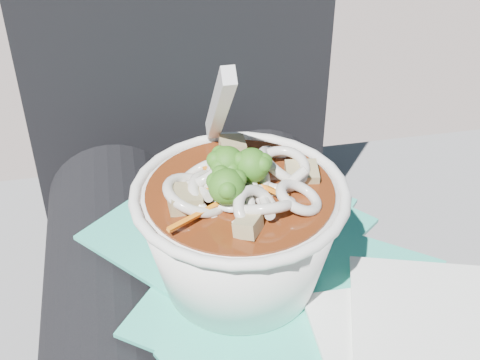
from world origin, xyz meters
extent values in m
cylinder|color=black|center=(-0.09, 0.00, 0.50)|extent=(0.15, 0.48, 0.15)
cylinder|color=black|center=(0.09, 0.00, 0.50)|extent=(0.15, 0.48, 0.15)
cube|color=#2EC0A2|center=(0.04, 0.06, 0.58)|extent=(0.24, 0.24, 0.00)
cube|color=#2EC0A2|center=(0.06, 0.05, 0.58)|extent=(0.22, 0.22, 0.00)
cube|color=#2EC0A2|center=(0.08, -0.05, 0.58)|extent=(0.24, 0.24, 0.00)
cube|color=#2EC0A2|center=(0.03, -0.05, 0.58)|extent=(0.24, 0.23, 0.00)
cube|color=#2EC0A2|center=(0.06, -0.09, 0.58)|extent=(0.15, 0.17, 0.00)
cube|color=#2EC0A2|center=(-0.03, 0.05, 0.59)|extent=(0.18, 0.18, 0.00)
cube|color=white|center=(0.12, -0.11, 0.59)|extent=(0.12, 0.12, 0.00)
cube|color=white|center=(0.15, -0.10, 0.59)|extent=(0.15, 0.15, 0.00)
torus|color=white|center=(0.02, -0.02, 0.68)|extent=(0.17, 0.17, 0.01)
cylinder|color=#4C1E0A|center=(0.02, -0.02, 0.68)|extent=(0.15, 0.15, 0.01)
torus|color=silver|center=(0.05, -0.01, 0.69)|extent=(0.06, 0.06, 0.03)
torus|color=silver|center=(0.01, -0.02, 0.68)|extent=(0.05, 0.04, 0.04)
torus|color=silver|center=(0.06, -0.05, 0.69)|extent=(0.04, 0.04, 0.02)
torus|color=silver|center=(0.00, -0.03, 0.68)|extent=(0.05, 0.06, 0.05)
torus|color=silver|center=(0.01, -0.05, 0.68)|extent=(0.05, 0.05, 0.03)
torus|color=silver|center=(0.06, 0.00, 0.68)|extent=(0.06, 0.07, 0.05)
torus|color=silver|center=(0.02, -0.02, 0.68)|extent=(0.06, 0.06, 0.02)
torus|color=silver|center=(0.03, -0.05, 0.69)|extent=(0.06, 0.06, 0.04)
torus|color=silver|center=(-0.01, -0.01, 0.69)|extent=(0.05, 0.05, 0.03)
torus|color=silver|center=(0.02, -0.06, 0.69)|extent=(0.04, 0.05, 0.05)
torus|color=silver|center=(-0.02, -0.03, 0.69)|extent=(0.05, 0.05, 0.03)
torus|color=silver|center=(0.02, -0.02, 0.69)|extent=(0.05, 0.05, 0.02)
cylinder|color=silver|center=(0.05, -0.03, 0.69)|extent=(0.03, 0.01, 0.03)
cylinder|color=silver|center=(0.03, -0.03, 0.69)|extent=(0.02, 0.04, 0.02)
cylinder|color=silver|center=(0.03, -0.05, 0.69)|extent=(0.01, 0.04, 0.01)
cylinder|color=silver|center=(-0.01, -0.03, 0.69)|extent=(0.02, 0.04, 0.02)
cylinder|color=olive|center=(0.03, -0.02, 0.69)|extent=(0.01, 0.01, 0.02)
sphere|color=#225E15|center=(0.03, -0.02, 0.70)|extent=(0.03, 0.03, 0.03)
sphere|color=#225E15|center=(0.03, -0.03, 0.71)|extent=(0.01, 0.01, 0.01)
sphere|color=#225E15|center=(0.02, -0.02, 0.71)|extent=(0.01, 0.01, 0.01)
sphere|color=#225E15|center=(0.04, -0.02, 0.71)|extent=(0.01, 0.01, 0.01)
sphere|color=#225E15|center=(0.03, -0.01, 0.70)|extent=(0.01, 0.01, 0.01)
cylinder|color=olive|center=(0.01, -0.01, 0.69)|extent=(0.01, 0.01, 0.02)
sphere|color=#225E15|center=(0.01, -0.01, 0.70)|extent=(0.03, 0.03, 0.03)
sphere|color=#225E15|center=(0.00, -0.02, 0.70)|extent=(0.01, 0.01, 0.01)
sphere|color=#225E15|center=(0.01, -0.01, 0.71)|extent=(0.01, 0.01, 0.01)
sphere|color=#225E15|center=(0.00, -0.01, 0.71)|extent=(0.01, 0.01, 0.01)
sphere|color=#225E15|center=(0.01, -0.02, 0.70)|extent=(0.01, 0.01, 0.01)
cylinder|color=olive|center=(0.00, -0.04, 0.69)|extent=(0.01, 0.01, 0.02)
sphere|color=#225E15|center=(0.00, -0.04, 0.70)|extent=(0.03, 0.03, 0.03)
sphere|color=#225E15|center=(0.00, -0.04, 0.71)|extent=(0.01, 0.01, 0.01)
sphere|color=#225E15|center=(0.00, -0.05, 0.70)|extent=(0.01, 0.01, 0.01)
sphere|color=#225E15|center=(0.00, -0.04, 0.70)|extent=(0.01, 0.01, 0.01)
sphere|color=#225E15|center=(0.01, -0.04, 0.71)|extent=(0.01, 0.01, 0.01)
cube|color=orange|center=(0.00, -0.02, 0.69)|extent=(0.01, 0.05, 0.01)
cube|color=orange|center=(0.01, -0.04, 0.68)|extent=(0.01, 0.04, 0.02)
cube|color=orange|center=(0.04, -0.03, 0.69)|extent=(0.02, 0.04, 0.01)
cube|color=orange|center=(-0.02, -0.06, 0.69)|extent=(0.05, 0.03, 0.01)
cube|color=orange|center=(0.01, -0.03, 0.69)|extent=(0.04, 0.01, 0.00)
cube|color=orange|center=(0.02, -0.01, 0.68)|extent=(0.03, 0.05, 0.01)
cube|color=#947F53|center=(0.07, -0.01, 0.68)|extent=(0.03, 0.03, 0.02)
cube|color=#947F53|center=(0.02, 0.03, 0.69)|extent=(0.02, 0.03, 0.02)
cube|color=#947F53|center=(-0.03, -0.03, 0.69)|extent=(0.03, 0.03, 0.02)
cube|color=#947F53|center=(0.01, -0.07, 0.69)|extent=(0.02, 0.03, 0.02)
ellipsoid|color=white|center=(0.01, -0.03, 0.69)|extent=(0.03, 0.04, 0.01)
cube|color=white|center=(0.01, 0.01, 0.74)|extent=(0.01, 0.10, 0.11)
camera|label=1|loc=(-0.06, -0.43, 0.99)|focal=50.00mm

